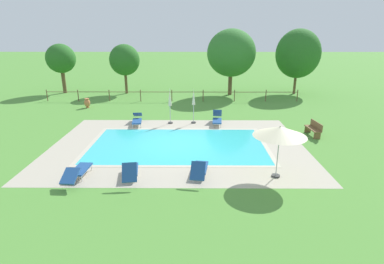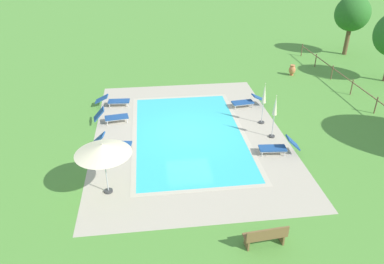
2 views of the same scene
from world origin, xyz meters
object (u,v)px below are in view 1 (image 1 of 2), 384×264
(sun_lounger_north_mid, at_px, (131,171))
(sun_lounger_south_near_corner, at_px, (200,169))
(patio_umbrella_closed_row_mid_west, at_px, (194,101))
(tree_centre, at_px, (298,54))
(tree_far_west, at_px, (231,53))
(sun_lounger_north_far, at_px, (217,119))
(patio_umbrella_closed_row_west, at_px, (170,101))
(wooden_bench_lawn_side, at_px, (314,128))
(sun_lounger_north_near_steps, at_px, (137,119))
(tree_east_mid, at_px, (61,59))
(sun_lounger_north_end, at_px, (78,171))
(patio_umbrella_open_foreground, at_px, (280,132))
(tree_west_mid, at_px, (125,60))
(terracotta_urn_near_fence, at_px, (87,103))

(sun_lounger_north_mid, bearing_deg, sun_lounger_south_near_corner, 4.50)
(patio_umbrella_closed_row_mid_west, relative_size, tree_centre, 0.38)
(tree_far_west, height_order, tree_centre, tree_centre)
(sun_lounger_north_far, xyz_separation_m, patio_umbrella_closed_row_west, (-3.23, 0.14, 1.20))
(sun_lounger_north_far, xyz_separation_m, tree_centre, (8.63, 10.82, 3.58))
(patio_umbrella_closed_row_mid_west, xyz_separation_m, tree_far_west, (3.62, 10.04, 2.48))
(patio_umbrella_closed_row_mid_west, distance_m, wooden_bench_lawn_side, 7.87)
(sun_lounger_north_near_steps, distance_m, tree_east_mid, 14.99)
(sun_lounger_north_end, height_order, tree_centre, tree_centre)
(sun_lounger_north_far, distance_m, tree_east_mid, 18.87)
(sun_lounger_north_mid, height_order, patio_umbrella_open_foreground, patio_umbrella_open_foreground)
(sun_lounger_north_near_steps, height_order, tree_centre, tree_centre)
(sun_lounger_north_mid, bearing_deg, tree_west_mid, 102.40)
(sun_lounger_north_far, bearing_deg, patio_umbrella_closed_row_west, 177.52)
(patio_umbrella_closed_row_west, xyz_separation_m, patio_umbrella_closed_row_mid_west, (1.61, 0.08, -0.01))
(patio_umbrella_closed_row_west, distance_m, tree_centre, 16.14)
(sun_lounger_north_near_steps, bearing_deg, sun_lounger_north_mid, -81.87)
(tree_west_mid, relative_size, tree_centre, 0.77)
(patio_umbrella_closed_row_west, height_order, tree_east_mid, tree_east_mid)
(patio_umbrella_open_foreground, relative_size, tree_far_west, 0.37)
(sun_lounger_north_mid, distance_m, tree_west_mid, 19.76)
(patio_umbrella_closed_row_mid_west, bearing_deg, tree_centre, 45.96)
(sun_lounger_north_mid, relative_size, sun_lounger_south_near_corner, 0.98)
(patio_umbrella_closed_row_west, bearing_deg, tree_far_west, 62.66)
(patio_umbrella_closed_row_mid_west, bearing_deg, patio_umbrella_open_foreground, -66.11)
(sun_lounger_north_end, distance_m, tree_west_mid, 19.42)
(sun_lounger_north_end, bearing_deg, sun_lounger_south_near_corner, 2.65)
(tree_east_mid, bearing_deg, patio_umbrella_open_foreground, -48.32)
(sun_lounger_north_far, height_order, wooden_bench_lawn_side, sun_lounger_north_far)
(patio_umbrella_open_foreground, xyz_separation_m, tree_centre, (6.62, 18.81, 1.87))
(terracotta_urn_near_fence, bearing_deg, patio_umbrella_open_foreground, -45.25)
(sun_lounger_north_near_steps, bearing_deg, tree_centre, 37.76)
(wooden_bench_lawn_side, bearing_deg, tree_east_mid, 146.90)
(sun_lounger_north_far, relative_size, patio_umbrella_open_foreground, 0.84)
(patio_umbrella_closed_row_west, height_order, tree_centre, tree_centre)
(sun_lounger_north_mid, height_order, terracotta_urn_near_fence, sun_lounger_north_mid)
(sun_lounger_north_far, distance_m, patio_umbrella_closed_row_mid_west, 2.03)
(wooden_bench_lawn_side, bearing_deg, patio_umbrella_closed_row_west, 164.15)
(sun_lounger_north_far, bearing_deg, tree_far_west, 78.96)
(tree_east_mid, bearing_deg, tree_west_mid, -2.16)
(sun_lounger_north_near_steps, bearing_deg, sun_lounger_south_near_corner, -62.32)
(wooden_bench_lawn_side, relative_size, tree_west_mid, 0.31)
(sun_lounger_north_end, height_order, patio_umbrella_open_foreground, patio_umbrella_open_foreground)
(patio_umbrella_closed_row_mid_west, bearing_deg, wooden_bench_lawn_side, -19.65)
(tree_west_mid, height_order, tree_centre, tree_centre)
(sun_lounger_south_near_corner, xyz_separation_m, tree_far_west, (3.34, 18.27, 3.68))
(wooden_bench_lawn_side, distance_m, tree_west_mid, 19.65)
(patio_umbrella_open_foreground, relative_size, terracotta_urn_near_fence, 2.97)
(patio_umbrella_open_foreground, height_order, wooden_bench_lawn_side, patio_umbrella_open_foreground)
(sun_lounger_north_mid, distance_m, tree_east_mid, 22.27)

